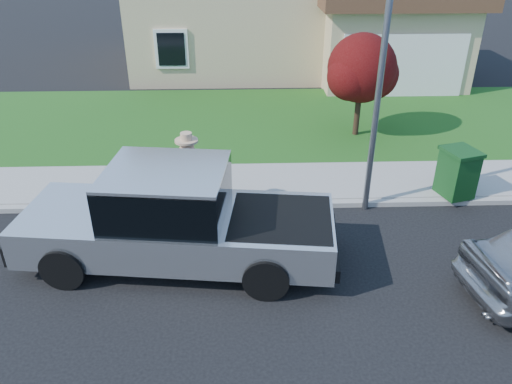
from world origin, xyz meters
TOP-DOWN VIEW (x-y plane):
  - ground at (0.00, 0.00)m, footprint 80.00×80.00m
  - curb at (1.00, 2.90)m, footprint 40.00×0.20m
  - sidewalk at (1.00, 4.00)m, footprint 40.00×2.00m
  - lawn at (1.00, 8.50)m, footprint 40.00×7.00m
  - pickup_truck at (-0.84, 0.86)m, footprint 6.29×2.75m
  - woman at (-0.72, 2.53)m, footprint 0.69×0.50m
  - ornamental_tree at (4.05, 7.18)m, footprint 2.24×2.02m
  - trash_bin at (5.53, 3.10)m, footprint 0.92×0.99m
  - street_lamp at (3.33, 2.69)m, footprint 0.31×0.76m

SIDE VIEW (x-z plane):
  - ground at x=0.00m, z-range 0.00..0.00m
  - lawn at x=1.00m, z-range 0.00..0.10m
  - curb at x=1.00m, z-range 0.00..0.12m
  - sidewalk at x=1.00m, z-range 0.00..0.15m
  - trash_bin at x=5.53m, z-range 0.16..1.32m
  - pickup_truck at x=-0.84m, z-range -0.07..1.94m
  - woman at x=-0.72m, z-range -0.05..1.99m
  - ornamental_tree at x=4.05m, z-range 0.53..3.61m
  - street_lamp at x=3.33m, z-range 0.41..6.21m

